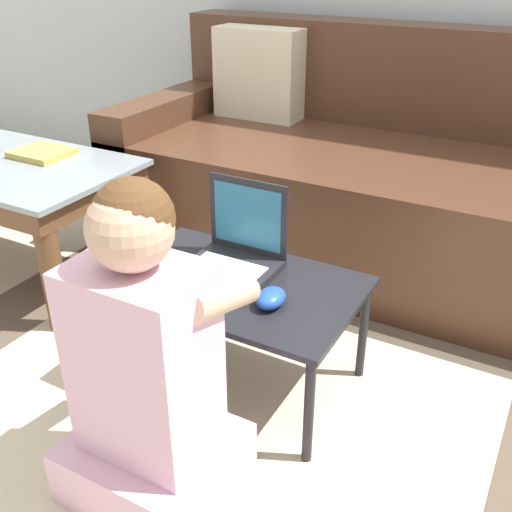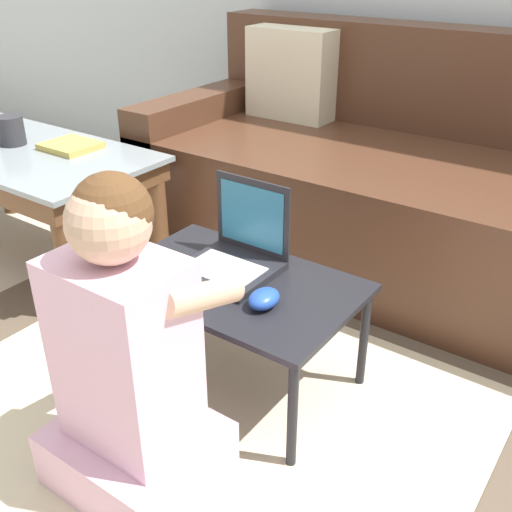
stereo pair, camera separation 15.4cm
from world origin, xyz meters
The scene contains 8 objects.
ground_plane centered at (0.00, 0.00, 0.00)m, with size 16.00×16.00×0.00m, color beige.
area_rug centered at (-0.06, -0.19, 0.00)m, with size 1.92×1.68×0.01m.
couch centered at (0.17, 0.97, 0.29)m, with size 2.28×0.87×0.82m.
laptop_desk centered at (-0.06, 0.02, 0.29)m, with size 0.64×0.41×0.32m.
laptop centered at (-0.10, 0.07, 0.36)m, with size 0.24×0.22×0.23m.
computer_mouse centered at (0.07, -0.04, 0.34)m, with size 0.07×0.09×0.04m.
person_seated centered at (-0.03, -0.39, 0.32)m, with size 0.35×0.37×0.74m.
book_on_table centered at (-0.99, 0.27, 0.45)m, with size 0.19×0.16×0.02m.
Camera 1 is at (0.63, -1.12, 1.10)m, focal length 42.00 mm.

